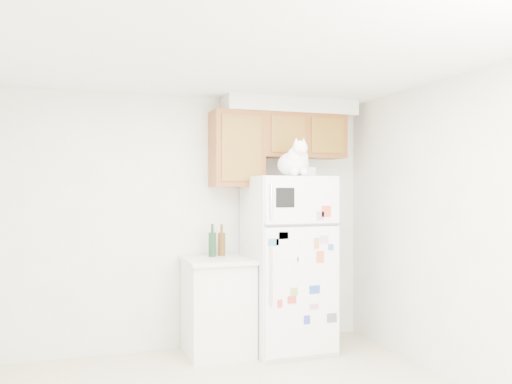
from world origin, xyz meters
name	(u,v)px	position (x,y,z in m)	size (l,w,h in m)	color
room_shell	(250,175)	(0.12, 0.24, 1.67)	(3.84, 4.04, 2.52)	white
refrigerator	(288,263)	(0.96, 1.61, 0.85)	(0.76, 0.78, 1.70)	white
base_counter	(218,306)	(0.27, 1.68, 0.46)	(0.64, 0.64, 0.92)	white
cat	(295,162)	(0.94, 1.38, 1.83)	(0.34, 0.50, 0.35)	white
storage_box_back	(304,172)	(1.17, 1.67, 1.75)	(0.18, 0.13, 0.10)	white
storage_box_front	(306,172)	(1.12, 1.52, 1.74)	(0.15, 0.11, 0.09)	white
bottle_green	(212,240)	(0.24, 1.80, 1.08)	(0.07, 0.07, 0.32)	#19381E
bottle_amber	(222,240)	(0.35, 1.84, 1.08)	(0.07, 0.07, 0.31)	#593814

